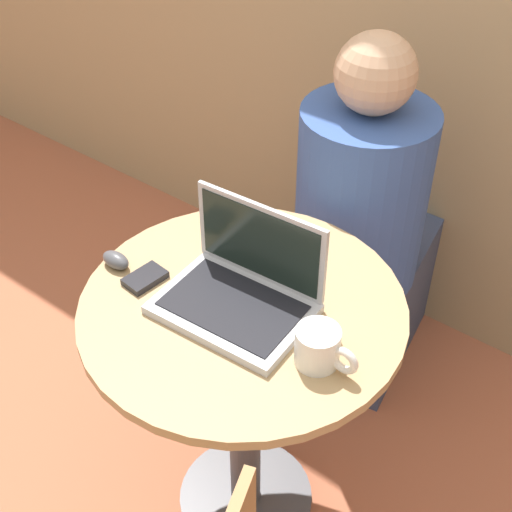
# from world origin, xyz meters

# --- Properties ---
(ground_plane) EXTENTS (12.00, 12.00, 0.00)m
(ground_plane) POSITION_xyz_m (0.00, 0.00, 0.00)
(ground_plane) COLOR #B26042
(round_table) EXTENTS (0.71, 0.71, 0.76)m
(round_table) POSITION_xyz_m (0.00, 0.00, 0.56)
(round_table) COLOR #4C4C51
(round_table) RESTS_ON ground_plane
(laptop) EXTENTS (0.33, 0.24, 0.21)m
(laptop) POSITION_xyz_m (-0.01, 0.00, 0.80)
(laptop) COLOR #B7B7BC
(laptop) RESTS_ON round_table
(cell_phone) EXTENTS (0.07, 0.10, 0.02)m
(cell_phone) POSITION_xyz_m (-0.22, -0.07, 0.76)
(cell_phone) COLOR black
(cell_phone) RESTS_ON round_table
(computer_mouse) EXTENTS (0.07, 0.04, 0.04)m
(computer_mouse) POSITION_xyz_m (-0.31, -0.08, 0.78)
(computer_mouse) COLOR #4C4C51
(computer_mouse) RESTS_ON round_table
(coffee_cup) EXTENTS (0.14, 0.09, 0.08)m
(coffee_cup) POSITION_xyz_m (0.22, -0.04, 0.80)
(coffee_cup) COLOR white
(coffee_cup) RESTS_ON round_table
(person_seated) EXTENTS (0.42, 0.58, 1.16)m
(person_seated) POSITION_xyz_m (-0.06, 0.64, 0.48)
(person_seated) COLOR #3D4766
(person_seated) RESTS_ON ground_plane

